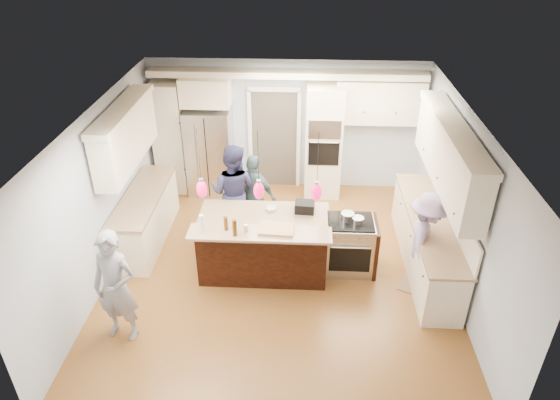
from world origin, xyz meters
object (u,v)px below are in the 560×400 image
Objects in this scene: island_range at (351,245)px; person_bar_end at (116,287)px; refrigerator at (210,152)px; kitchen_island at (264,243)px; person_far_left at (233,192)px.

person_bar_end is at bearing -152.74° from island_range.
kitchen_island is (1.30, -2.57, -0.41)m from refrigerator.
refrigerator is 1.74m from person_far_left.
kitchen_island is 1.41m from island_range.
person_far_left is at bearing 156.16° from island_range.
island_range is 3.68m from person_bar_end.
refrigerator is at bearing 116.93° from kitchen_island.
island_range is at bearing 168.90° from person_far_left.
kitchen_island is at bearing 51.06° from person_bar_end.
island_range is 2.25m from person_far_left.
refrigerator reaches higher than kitchen_island.
person_bar_end is (-3.25, -1.67, 0.39)m from island_range.
refrigerator is at bearing -53.84° from person_far_left.
refrigerator is 1.02× the size of person_far_left.
person_far_left is at bearing 74.45° from person_bar_end.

